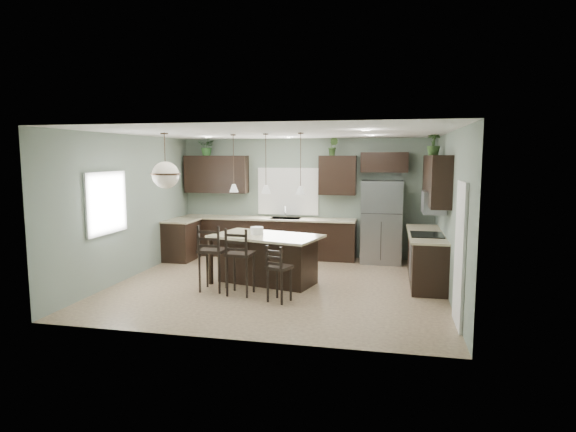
# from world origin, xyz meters

# --- Properties ---
(ground) EXTENTS (6.00, 6.00, 0.00)m
(ground) POSITION_xyz_m (0.00, 0.00, 0.00)
(ground) COLOR #9E8466
(ground) RESTS_ON ground
(pantry_door) EXTENTS (0.04, 0.82, 2.04)m
(pantry_door) POSITION_xyz_m (2.98, -1.55, 1.02)
(pantry_door) COLOR white
(pantry_door) RESTS_ON ground
(window_back) EXTENTS (1.35, 0.02, 1.00)m
(window_back) POSITION_xyz_m (-0.40, 2.73, 1.55)
(window_back) COLOR white
(window_back) RESTS_ON room_shell
(window_left) EXTENTS (0.02, 1.10, 1.00)m
(window_left) POSITION_xyz_m (-2.98, -0.80, 1.55)
(window_left) COLOR white
(window_left) RESTS_ON room_shell
(left_return_cabs) EXTENTS (0.60, 0.90, 0.90)m
(left_return_cabs) POSITION_xyz_m (-2.70, 1.70, 0.45)
(left_return_cabs) COLOR black
(left_return_cabs) RESTS_ON ground
(left_return_countertop) EXTENTS (0.66, 0.96, 0.04)m
(left_return_countertop) POSITION_xyz_m (-2.68, 1.70, 0.92)
(left_return_countertop) COLOR beige
(left_return_countertop) RESTS_ON left_return_cabs
(back_lower_cabs) EXTENTS (4.20, 0.60, 0.90)m
(back_lower_cabs) POSITION_xyz_m (-0.85, 2.45, 0.45)
(back_lower_cabs) COLOR black
(back_lower_cabs) RESTS_ON ground
(back_countertop) EXTENTS (4.20, 0.66, 0.04)m
(back_countertop) POSITION_xyz_m (-0.85, 2.43, 0.92)
(back_countertop) COLOR beige
(back_countertop) RESTS_ON back_lower_cabs
(sink_inset) EXTENTS (0.70, 0.45, 0.01)m
(sink_inset) POSITION_xyz_m (-0.40, 2.43, 0.94)
(sink_inset) COLOR gray
(sink_inset) RESTS_ON back_countertop
(faucet) EXTENTS (0.02, 0.02, 0.28)m
(faucet) POSITION_xyz_m (-0.40, 2.40, 1.08)
(faucet) COLOR silver
(faucet) RESTS_ON back_countertop
(back_upper_left) EXTENTS (1.55, 0.34, 0.90)m
(back_upper_left) POSITION_xyz_m (-2.15, 2.58, 1.95)
(back_upper_left) COLOR black
(back_upper_left) RESTS_ON room_shell
(back_upper_right) EXTENTS (0.85, 0.34, 0.90)m
(back_upper_right) POSITION_xyz_m (0.80, 2.58, 1.95)
(back_upper_right) COLOR black
(back_upper_right) RESTS_ON room_shell
(fridge_header) EXTENTS (1.05, 0.34, 0.45)m
(fridge_header) POSITION_xyz_m (1.85, 2.58, 2.25)
(fridge_header) COLOR black
(fridge_header) RESTS_ON room_shell
(right_lower_cabs) EXTENTS (0.60, 2.35, 0.90)m
(right_lower_cabs) POSITION_xyz_m (2.70, 0.87, 0.45)
(right_lower_cabs) COLOR black
(right_lower_cabs) RESTS_ON ground
(right_countertop) EXTENTS (0.66, 2.35, 0.04)m
(right_countertop) POSITION_xyz_m (2.68, 0.87, 0.92)
(right_countertop) COLOR beige
(right_countertop) RESTS_ON right_lower_cabs
(cooktop) EXTENTS (0.58, 0.75, 0.02)m
(cooktop) POSITION_xyz_m (2.68, 0.60, 0.94)
(cooktop) COLOR black
(cooktop) RESTS_ON right_countertop
(wall_oven_front) EXTENTS (0.01, 0.72, 0.60)m
(wall_oven_front) POSITION_xyz_m (2.40, 0.60, 0.45)
(wall_oven_front) COLOR gray
(wall_oven_front) RESTS_ON right_lower_cabs
(right_upper_cabs) EXTENTS (0.34, 2.35, 0.90)m
(right_upper_cabs) POSITION_xyz_m (2.83, 0.87, 1.95)
(right_upper_cabs) COLOR black
(right_upper_cabs) RESTS_ON room_shell
(microwave) EXTENTS (0.40, 0.75, 0.40)m
(microwave) POSITION_xyz_m (2.78, 0.60, 1.55)
(microwave) COLOR gray
(microwave) RESTS_ON right_upper_cabs
(refrigerator) EXTENTS (0.90, 0.74, 1.85)m
(refrigerator) POSITION_xyz_m (1.82, 2.38, 0.93)
(refrigerator) COLOR gray
(refrigerator) RESTS_ON ground
(kitchen_island) EXTENTS (2.19, 1.57, 0.92)m
(kitchen_island) POSITION_xyz_m (-0.24, 0.06, 0.46)
(kitchen_island) COLOR black
(kitchen_island) RESTS_ON ground
(serving_dish) EXTENTS (0.24, 0.24, 0.14)m
(serving_dish) POSITION_xyz_m (-0.43, 0.10, 0.99)
(serving_dish) COLOR white
(serving_dish) RESTS_ON kitchen_island
(bar_stool_left) EXTENTS (0.45, 0.45, 1.20)m
(bar_stool_left) POSITION_xyz_m (-1.05, -0.61, 0.60)
(bar_stool_left) COLOR black
(bar_stool_left) RESTS_ON ground
(bar_stool_center) EXTENTS (0.45, 0.45, 1.18)m
(bar_stool_center) POSITION_xyz_m (-0.49, -0.75, 0.59)
(bar_stool_center) COLOR black
(bar_stool_center) RESTS_ON ground
(bar_stool_right) EXTENTS (0.45, 0.45, 0.95)m
(bar_stool_right) POSITION_xyz_m (0.26, -1.01, 0.48)
(bar_stool_right) COLOR black
(bar_stool_right) RESTS_ON ground
(pendant_left) EXTENTS (0.17, 0.17, 1.10)m
(pendant_left) POSITION_xyz_m (-0.92, 0.23, 2.25)
(pendant_left) COLOR white
(pendant_left) RESTS_ON room_shell
(pendant_center) EXTENTS (0.17, 0.17, 1.10)m
(pendant_center) POSITION_xyz_m (-0.24, 0.06, 2.25)
(pendant_center) COLOR white
(pendant_center) RESTS_ON room_shell
(pendant_right) EXTENTS (0.17, 0.17, 1.10)m
(pendant_right) POSITION_xyz_m (0.44, -0.12, 2.25)
(pendant_right) COLOR silver
(pendant_right) RESTS_ON room_shell
(chandelier) EXTENTS (0.52, 0.52, 0.99)m
(chandelier) POSITION_xyz_m (-1.92, -0.57, 2.30)
(chandelier) COLOR beige
(chandelier) RESTS_ON room_shell
(plant_back_left) EXTENTS (0.42, 0.38, 0.44)m
(plant_back_left) POSITION_xyz_m (-2.36, 2.55, 2.62)
(plant_back_left) COLOR #265023
(plant_back_left) RESTS_ON back_upper_left
(plant_back_right) EXTENTS (0.26, 0.23, 0.41)m
(plant_back_right) POSITION_xyz_m (0.69, 2.55, 2.60)
(plant_back_right) COLOR #385A27
(plant_back_right) RESTS_ON back_upper_right
(plant_right_wall) EXTENTS (0.27, 0.27, 0.45)m
(plant_right_wall) POSITION_xyz_m (2.80, 1.35, 2.62)
(plant_right_wall) COLOR #304F22
(plant_right_wall) RESTS_ON right_upper_cabs
(room_shell) EXTENTS (6.00, 6.00, 6.00)m
(room_shell) POSITION_xyz_m (0.00, 0.00, 1.70)
(room_shell) COLOR slate
(room_shell) RESTS_ON ground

